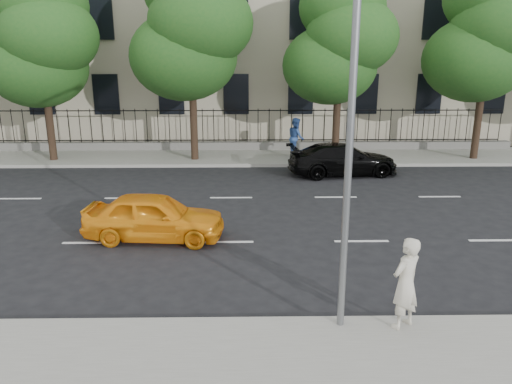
% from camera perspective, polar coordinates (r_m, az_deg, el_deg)
% --- Properties ---
extents(ground, '(120.00, 120.00, 0.00)m').
position_cam_1_polar(ground, '(12.50, -3.90, -10.03)').
color(ground, black).
rests_on(ground, ground).
extents(near_sidewalk, '(60.00, 4.00, 0.15)m').
position_cam_1_polar(near_sidewalk, '(9.04, -5.25, -20.88)').
color(near_sidewalk, gray).
rests_on(near_sidewalk, ground).
extents(far_sidewalk, '(60.00, 4.00, 0.15)m').
position_cam_1_polar(far_sidewalk, '(25.78, -2.37, 4.03)').
color(far_sidewalk, gray).
rests_on(far_sidewalk, ground).
extents(lane_markings, '(49.60, 4.62, 0.01)m').
position_cam_1_polar(lane_markings, '(16.88, -3.11, -2.86)').
color(lane_markings, silver).
rests_on(lane_markings, ground).
extents(iron_fence, '(30.00, 0.50, 2.20)m').
position_cam_1_polar(iron_fence, '(27.34, -2.29, 5.95)').
color(iron_fence, slate).
rests_on(iron_fence, far_sidewalk).
extents(street_light, '(0.25, 3.32, 8.05)m').
position_cam_1_polar(street_light, '(9.61, 10.44, 13.75)').
color(street_light, slate).
rests_on(street_light, near_sidewalk).
extents(tree_b, '(5.53, 5.12, 8.97)m').
position_cam_1_polar(tree_b, '(26.37, -23.23, 15.68)').
color(tree_b, '#382619').
rests_on(tree_b, far_sidewalk).
extents(tree_c, '(5.89, 5.50, 9.80)m').
position_cam_1_polar(tree_c, '(24.71, -7.37, 18.17)').
color(tree_c, '#382619').
rests_on(tree_c, far_sidewalk).
extents(tree_d, '(5.34, 4.94, 8.84)m').
position_cam_1_polar(tree_d, '(24.94, 9.61, 16.75)').
color(tree_d, '#382619').
rests_on(tree_d, far_sidewalk).
extents(tree_e, '(5.71, 5.31, 9.46)m').
position_cam_1_polar(tree_e, '(27.07, 25.00, 16.22)').
color(tree_e, '#382619').
rests_on(tree_e, far_sidewalk).
extents(yellow_taxi, '(4.24, 2.00, 1.40)m').
position_cam_1_polar(yellow_taxi, '(15.07, -11.54, -2.77)').
color(yellow_taxi, orange).
rests_on(yellow_taxi, ground).
extents(black_sedan, '(5.09, 2.61, 1.41)m').
position_cam_1_polar(black_sedan, '(22.62, 9.90, 3.70)').
color(black_sedan, black).
rests_on(black_sedan, ground).
extents(woman_near, '(0.82, 0.77, 1.89)m').
position_cam_1_polar(woman_near, '(10.31, 16.72, -9.95)').
color(woman_near, beige).
rests_on(woman_near, near_sidewalk).
extents(pedestrian_far, '(0.89, 1.07, 1.96)m').
position_cam_1_polar(pedestrian_far, '(25.44, 4.59, 6.25)').
color(pedestrian_far, '#2C4C8E').
rests_on(pedestrian_far, far_sidewalk).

